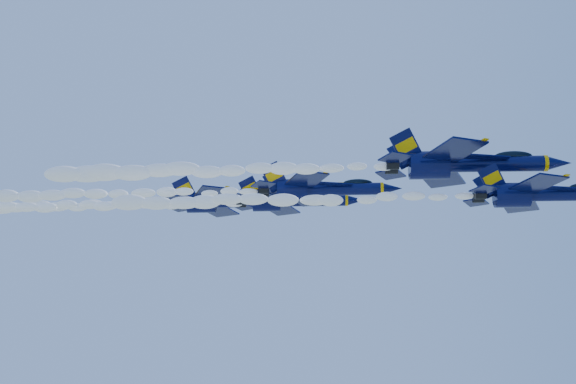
{
  "coord_description": "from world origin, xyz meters",
  "views": [
    {
      "loc": [
        -5.14,
        -83.93,
        127.17
      ],
      "look_at": [
        -8.39,
        2.1,
        154.14
      ],
      "focal_mm": 50.0,
      "sensor_mm": 36.0,
      "label": 1
    }
  ],
  "objects_px": {
    "jet_lead": "(544,194)",
    "jet_fifth": "(228,202)",
    "jet_second": "(466,164)",
    "jet_third": "(321,189)",
    "jet_fourth": "(292,200)"
  },
  "relations": [
    {
      "from": "jet_lead",
      "to": "jet_fourth",
      "type": "bearing_deg",
      "value": 142.96
    },
    {
      "from": "jet_fifth",
      "to": "jet_lead",
      "type": "bearing_deg",
      "value": -40.39
    },
    {
      "from": "jet_second",
      "to": "jet_fourth",
      "type": "bearing_deg",
      "value": 138.57
    },
    {
      "from": "jet_lead",
      "to": "jet_second",
      "type": "bearing_deg",
      "value": 157.69
    },
    {
      "from": "jet_second",
      "to": "jet_third",
      "type": "bearing_deg",
      "value": 151.03
    },
    {
      "from": "jet_third",
      "to": "jet_fourth",
      "type": "distance_m",
      "value": 8.62
    },
    {
      "from": "jet_third",
      "to": "jet_fifth",
      "type": "relative_size",
      "value": 0.89
    },
    {
      "from": "jet_second",
      "to": "jet_fifth",
      "type": "bearing_deg",
      "value": 136.17
    },
    {
      "from": "jet_third",
      "to": "jet_fourth",
      "type": "height_order",
      "value": "jet_fourth"
    },
    {
      "from": "jet_second",
      "to": "jet_fourth",
      "type": "distance_m",
      "value": 24.05
    },
    {
      "from": "jet_second",
      "to": "jet_fifth",
      "type": "height_order",
      "value": "jet_fifth"
    },
    {
      "from": "jet_second",
      "to": "jet_fourth",
      "type": "relative_size",
      "value": 1.2
    },
    {
      "from": "jet_lead",
      "to": "jet_fifth",
      "type": "bearing_deg",
      "value": 139.61
    },
    {
      "from": "jet_lead",
      "to": "jet_third",
      "type": "xyz_separation_m",
      "value": [
        -21.26,
        10.81,
        4.19
      ]
    },
    {
      "from": "jet_lead",
      "to": "jet_fourth",
      "type": "height_order",
      "value": "jet_fourth"
    }
  ]
}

